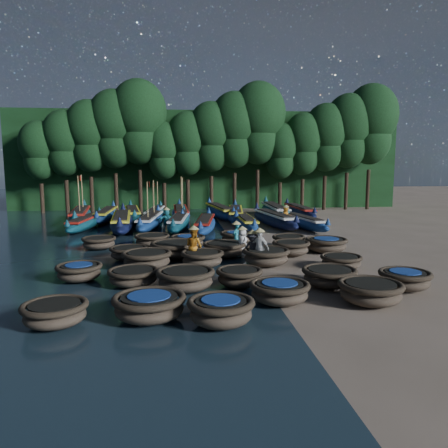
{
  "coord_description": "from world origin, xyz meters",
  "views": [
    {
      "loc": [
        -3.4,
        -22.88,
        4.8
      ],
      "look_at": [
        -0.68,
        1.65,
        1.3
      ],
      "focal_mm": 35.0,
      "sensor_mm": 36.0,
      "label": 1
    }
  ],
  "objects": [
    {
      "name": "ground",
      "position": [
        0.0,
        0.0,
        0.0
      ],
      "size": [
        120.0,
        120.0,
        0.0
      ],
      "primitive_type": "plane",
      "color": "#7C6A5A",
      "rests_on": "ground"
    },
    {
      "name": "foliage_wall",
      "position": [
        0.0,
        23.5,
        5.0
      ],
      "size": [
        40.0,
        3.0,
        10.0
      ],
      "primitive_type": "cube",
      "color": "black",
      "rests_on": "ground"
    },
    {
      "name": "coracle_0",
      "position": [
        -6.99,
        -10.09,
        0.41
      ],
      "size": [
        1.95,
        1.95,
        0.72
      ],
      "rotation": [
        0.0,
        0.0,
        0.03
      ],
      "color": "#4E3F31",
      "rests_on": "ground"
    },
    {
      "name": "coracle_1",
      "position": [
        -4.26,
        -9.88,
        0.46
      ],
      "size": [
        2.6,
        2.6,
        0.8
      ],
      "rotation": [
        0.0,
        0.0,
        -0.28
      ],
      "color": "#4E3F31",
      "rests_on": "ground"
    },
    {
      "name": "coracle_2",
      "position": [
        -2.13,
        -10.57,
        0.47
      ],
      "size": [
        2.34,
        2.34,
        0.81
      ],
      "rotation": [
        0.0,
        0.0,
        0.32
      ],
      "color": "#4E3F31",
      "rests_on": "ground"
    },
    {
      "name": "coracle_3",
      "position": [
        0.08,
        -8.74,
        0.43
      ],
      "size": [
        2.16,
        2.16,
        0.74
      ],
      "rotation": [
        0.0,
        0.0,
        -0.12
      ],
      "color": "#4E3F31",
      "rests_on": "ground"
    },
    {
      "name": "coracle_4",
      "position": [
        3.13,
        -9.18,
        0.45
      ],
      "size": [
        2.42,
        2.42,
        0.78
      ],
      "rotation": [
        0.0,
        0.0,
        0.21
      ],
      "color": "#4E3F31",
      "rests_on": "ground"
    },
    {
      "name": "coracle_5",
      "position": [
        -5.11,
        -6.01,
        0.39
      ],
      "size": [
        2.0,
        2.0,
        0.68
      ],
      "rotation": [
        0.0,
        0.0,
        0.08
      ],
      "color": "#4E3F31",
      "rests_on": "ground"
    },
    {
      "name": "coracle_6",
      "position": [
        -3.09,
        -6.9,
        0.47
      ],
      "size": [
        2.31,
        2.31,
        0.82
      ],
      "rotation": [
        0.0,
        0.0,
        -0.14
      ],
      "color": "#4E3F31",
      "rests_on": "ground"
    },
    {
      "name": "coracle_7",
      "position": [
        -1.0,
        -6.62,
        0.42
      ],
      "size": [
        1.87,
        1.87,
        0.73
      ],
      "rotation": [
        0.0,
        0.0,
        0.13
      ],
      "color": "#4E3F31",
      "rests_on": "ground"
    },
    {
      "name": "coracle_8",
      "position": [
        2.47,
        -7.0,
        0.43
      ],
      "size": [
        2.39,
        2.39,
        0.74
      ],
      "rotation": [
        0.0,
        0.0,
        0.23
      ],
      "color": "#4E3F31",
      "rests_on": "ground"
    },
    {
      "name": "coracle_9",
      "position": [
        5.17,
        -7.7,
        0.42
      ],
      "size": [
        2.25,
        2.25,
        0.73
      ],
      "rotation": [
        0.0,
        0.0,
        -0.28
      ],
      "color": "#4E3F31",
      "rests_on": "ground"
    },
    {
      "name": "coracle_10",
      "position": [
        -7.36,
        -5.06,
        0.4
      ],
      "size": [
        1.87,
        1.87,
        0.7
      ],
      "rotation": [
        0.0,
        0.0,
        -0.0
      ],
      "color": "#4E3F31",
      "rests_on": "ground"
    },
    {
      "name": "coracle_11",
      "position": [
        -4.75,
        -3.34,
        0.47
      ],
      "size": [
        2.27,
        2.27,
        0.83
      ],
      "rotation": [
        0.0,
        0.0,
        -0.05
      ],
      "color": "#4E3F31",
      "rests_on": "ground"
    },
    {
      "name": "coracle_12",
      "position": [
        -2.24,
        -3.27,
        0.43
      ],
      "size": [
        1.99,
        1.99,
        0.76
      ],
      "rotation": [
        0.0,
        0.0,
        -0.04
      ],
      "color": "#4E3F31",
      "rests_on": "ground"
    },
    {
      "name": "coracle_13",
      "position": [
        0.75,
        -3.26,
        0.46
      ],
      "size": [
        2.53,
        2.53,
        0.8
      ],
      "rotation": [
        0.0,
        0.0,
        -0.27
      ],
      "color": "#4E3F31",
      "rests_on": "ground"
    },
    {
      "name": "coracle_14",
      "position": [
        4.0,
        -4.27,
        0.36
      ],
      "size": [
        2.07,
        2.07,
        0.63
      ],
      "rotation": [
        0.0,
        0.0,
        -0.21
      ],
      "color": "#4E3F31",
      "rests_on": "ground"
    },
    {
      "name": "coracle_15",
      "position": [
        -5.76,
        -1.36,
        0.38
      ],
      "size": [
        1.89,
        1.89,
        0.67
      ],
      "rotation": [
        0.0,
        0.0,
        -0.01
      ],
      "color": "#4E3F31",
      "rests_on": "ground"
    },
    {
      "name": "coracle_16",
      "position": [
        -3.46,
        -1.18,
        0.48
      ],
      "size": [
        2.98,
        2.98,
        0.84
      ],
      "rotation": [
        0.0,
        0.0,
        -0.33
      ],
      "color": "#4E3F31",
      "rests_on": "ground"
    },
    {
      "name": "coracle_17",
      "position": [
        -0.98,
        -1.16,
        0.43
      ],
      "size": [
        2.22,
        2.22,
        0.75
      ],
      "rotation": [
        0.0,
        0.0,
        0.06
      ],
      "color": "#4E3F31",
      "rests_on": "ground"
    },
    {
      "name": "coracle_18",
      "position": [
        2.47,
        -1.31,
        0.44
      ],
      "size": [
        1.95,
        1.95,
        0.77
      ],
      "rotation": [
        0.0,
        0.0,
        -0.05
      ],
      "color": "#4E3F31",
      "rests_on": "ground"
    },
    {
      "name": "coracle_19",
      "position": [
        4.6,
        -0.58,
        0.44
      ],
      "size": [
        2.4,
        2.4,
        0.76
      ],
      "rotation": [
        0.0,
        0.0,
        -0.16
      ],
      "color": "#4E3F31",
      "rests_on": "ground"
    },
    {
      "name": "coracle_20",
      "position": [
        -7.69,
        1.58,
        0.39
      ],
      "size": [
        2.18,
        2.18,
        0.68
      ],
      "rotation": [
        0.0,
        0.0,
        0.31
      ],
      "color": "#4E3F31",
      "rests_on": "ground"
    },
    {
      "name": "coracle_21",
      "position": [
        -4.79,
        2.0,
        0.4
      ],
      "size": [
        2.4,
        2.4,
        0.7
      ],
      "rotation": [
        0.0,
        0.0,
        -0.35
      ],
      "color": "#4E3F31",
      "rests_on": "ground"
    },
    {
      "name": "coracle_22",
      "position": [
        -2.78,
        1.05,
        0.44
      ],
      "size": [
        2.26,
        2.26,
        0.77
      ],
      "rotation": [
        0.0,
        0.0,
        -0.31
      ],
      "color": "#4E3F31",
      "rests_on": "ground"
    },
    {
      "name": "coracle_23",
      "position": [
        0.11,
        2.23,
        0.43
      ],
      "size": [
        1.93,
        1.93,
        0.74
      ],
      "rotation": [
        0.0,
        0.0,
        0.05
      ],
      "color": "#4E3F31",
      "rests_on": "ground"
    },
    {
      "name": "coracle_24",
      "position": [
        2.86,
        0.67,
        0.42
      ],
      "size": [
        1.96,
        1.96,
        0.73
      ],
      "rotation": [
        0.0,
        0.0,
        0.17
      ],
      "color": "#4E3F31",
      "rests_on": "ground"
    },
    {
      "name": "long_boat_1",
      "position": [
        -9.88,
        8.98,
        0.5
      ],
      "size": [
        2.13,
        7.47,
        1.32
      ],
      "rotation": [
        0.0,
        0.0,
        -0.11
      ],
      "color": "navy",
      "rests_on": "ground"
    },
    {
      "name": "long_boat_2",
      "position": [
        -7.25,
        8.42,
        0.62
      ],
      "size": [
        2.4,
        9.15,
        1.62
      ],
      "rotation": [
        0.0,
        0.0,
        0.09
      ],
      "color": "black",
      "rests_on": "ground"
    },
    {
      "name": "long_boat_3",
      "position": [
        -5.28,
        9.0,
        0.55
      ],
      "size": [
        2.3,
        8.14,
        3.48
      ],
      "rotation": [
        0.0,
        0.0,
        -0.11
      ],
      "color": "navy",
      "rests_on": "ground"
    },
    {
      "name": "long_boat_4",
      "position": [
        -3.19,
        8.39,
        0.54
      ],
      "size": [
        2.24,
        7.95,
        1.41
      ],
      "rotation": [
        0.0,
        0.0,
        -0.11
      ],
      "color": "navy",
      "rests_on": "ground"
    },
    {
      "name": "long_boat_5",
      "position": [
        -1.39,
        7.19,
        0.52
      ],
      "size": [
        2.44,
        7.68,
        1.36
      ],
      "rotation": [
        0.0,
        0.0,
        -0.15
      ],
      "color": "navy",
      "rests_on": "ground"
    },
    {
      "name": "long_boat_6",
      "position": [
        1.54,
        7.88,
        0.52
      ],
      "size": [
        1.37,
        7.71,
        1.36
      ],
      "rotation": [
        0.0,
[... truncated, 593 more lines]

